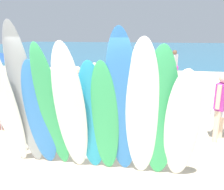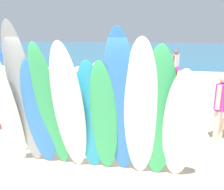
{
  "view_description": "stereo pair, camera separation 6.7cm",
  "coord_description": "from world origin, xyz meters",
  "px_view_note": "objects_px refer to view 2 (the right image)",
  "views": [
    {
      "loc": [
        1.09,
        -4.37,
        2.59
      ],
      "look_at": [
        0.0,
        1.6,
        0.95
      ],
      "focal_mm": 38.19,
      "sensor_mm": 36.0,
      "label": 1
    },
    {
      "loc": [
        1.16,
        -4.36,
        2.59
      ],
      "look_at": [
        0.0,
        1.6,
        0.95
      ],
      "focal_mm": 38.19,
      "sensor_mm": 36.0,
      "label": 2
    }
  ],
  "objects_px": {
    "surfboard_rack": "(97,134)",
    "surfboard_white_4": "(70,113)",
    "surfboard_green_6": "(104,120)",
    "surfboard_white_0": "(3,102)",
    "beachgoer_by_water": "(78,88)",
    "surfboard_teal_5": "(91,119)",
    "surfboard_white_10": "(180,129)",
    "surfboard_blue_2": "(39,116)",
    "beachgoer_midbeach": "(96,81)",
    "beach_chair_blue": "(42,95)",
    "surfboard_grey_1": "(24,100)",
    "surfboard_green_9": "(159,117)",
    "beach_chair_striped": "(6,93)",
    "beachgoer_strolling": "(222,103)",
    "beachgoer_near_rack": "(175,64)",
    "surfboard_white_8": "(141,114)",
    "surfboard_blue_7": "(121,108)",
    "distant_boat": "(158,62)",
    "surfboard_green_3": "(50,111)",
    "beachgoer_photographing": "(164,77)"
  },
  "relations": [
    {
      "from": "surfboard_green_9",
      "to": "beachgoer_midbeach",
      "type": "distance_m",
      "value": 4.77
    },
    {
      "from": "beachgoer_midbeach",
      "to": "beachgoer_by_water",
      "type": "height_order",
      "value": "beachgoer_by_water"
    },
    {
      "from": "surfboard_white_4",
      "to": "distant_boat",
      "type": "height_order",
      "value": "surfboard_white_4"
    },
    {
      "from": "surfboard_blue_7",
      "to": "beachgoer_midbeach",
      "type": "height_order",
      "value": "surfboard_blue_7"
    },
    {
      "from": "surfboard_teal_5",
      "to": "beachgoer_strolling",
      "type": "xyz_separation_m",
      "value": [
        2.63,
        1.93,
        -0.13
      ]
    },
    {
      "from": "surfboard_green_3",
      "to": "surfboard_teal_5",
      "type": "height_order",
      "value": "surfboard_green_3"
    },
    {
      "from": "surfboard_teal_5",
      "to": "beachgoer_photographing",
      "type": "distance_m",
      "value": 5.38
    },
    {
      "from": "surfboard_white_4",
      "to": "surfboard_green_6",
      "type": "height_order",
      "value": "surfboard_white_4"
    },
    {
      "from": "surfboard_rack",
      "to": "surfboard_green_6",
      "type": "xyz_separation_m",
      "value": [
        0.28,
        -0.58,
        0.54
      ]
    },
    {
      "from": "surfboard_rack",
      "to": "surfboard_white_0",
      "type": "height_order",
      "value": "surfboard_white_0"
    },
    {
      "from": "surfboard_blue_7",
      "to": "surfboard_green_9",
      "type": "bearing_deg",
      "value": 4.58
    },
    {
      "from": "surfboard_white_8",
      "to": "beach_chair_blue",
      "type": "bearing_deg",
      "value": 134.43
    },
    {
      "from": "surfboard_white_4",
      "to": "surfboard_green_9",
      "type": "distance_m",
      "value": 1.5
    },
    {
      "from": "beachgoer_midbeach",
      "to": "beach_chair_blue",
      "type": "relative_size",
      "value": 1.87
    },
    {
      "from": "surfboard_white_4",
      "to": "beachgoer_photographing",
      "type": "distance_m",
      "value": 5.63
    },
    {
      "from": "surfboard_white_10",
      "to": "beach_chair_blue",
      "type": "bearing_deg",
      "value": 141.02
    },
    {
      "from": "surfboard_white_4",
      "to": "surfboard_white_0",
      "type": "bearing_deg",
      "value": 177.55
    },
    {
      "from": "beachgoer_midbeach",
      "to": "surfboard_rack",
      "type": "bearing_deg",
      "value": -100.65
    },
    {
      "from": "surfboard_white_10",
      "to": "beachgoer_strolling",
      "type": "bearing_deg",
      "value": 62.21
    },
    {
      "from": "surfboard_grey_1",
      "to": "surfboard_rack",
      "type": "bearing_deg",
      "value": 22.79
    },
    {
      "from": "surfboard_rack",
      "to": "surfboard_white_4",
      "type": "bearing_deg",
      "value": -111.55
    },
    {
      "from": "surfboard_grey_1",
      "to": "surfboard_green_9",
      "type": "height_order",
      "value": "surfboard_grey_1"
    },
    {
      "from": "surfboard_rack",
      "to": "beachgoer_midbeach",
      "type": "distance_m",
      "value": 3.77
    },
    {
      "from": "surfboard_white_4",
      "to": "surfboard_blue_2",
      "type": "bearing_deg",
      "value": 162.89
    },
    {
      "from": "surfboard_rack",
      "to": "beachgoer_near_rack",
      "type": "distance_m",
      "value": 8.53
    },
    {
      "from": "beachgoer_midbeach",
      "to": "beachgoer_near_rack",
      "type": "distance_m",
      "value": 5.54
    },
    {
      "from": "surfboard_green_9",
      "to": "surfboard_rack",
      "type": "bearing_deg",
      "value": 155.96
    },
    {
      "from": "surfboard_white_0",
      "to": "beachgoer_by_water",
      "type": "xyz_separation_m",
      "value": [
        0.33,
        3.1,
        -0.46
      ]
    },
    {
      "from": "surfboard_white_0",
      "to": "surfboard_white_8",
      "type": "distance_m",
      "value": 2.43
    },
    {
      "from": "surfboard_green_9",
      "to": "beachgoer_midbeach",
      "type": "height_order",
      "value": "surfboard_green_9"
    },
    {
      "from": "surfboard_blue_2",
      "to": "beach_chair_striped",
      "type": "xyz_separation_m",
      "value": [
        -3.19,
        3.58,
        -0.66
      ]
    },
    {
      "from": "surfboard_teal_5",
      "to": "surfboard_white_10",
      "type": "bearing_deg",
      "value": -7.72
    },
    {
      "from": "beachgoer_by_water",
      "to": "distant_boat",
      "type": "relative_size",
      "value": 0.46
    },
    {
      "from": "surfboard_teal_5",
      "to": "beach_chair_striped",
      "type": "xyz_separation_m",
      "value": [
        -4.17,
        3.58,
        -0.66
      ]
    },
    {
      "from": "beach_chair_striped",
      "to": "beachgoer_photographing",
      "type": "bearing_deg",
      "value": -8.13
    },
    {
      "from": "surfboard_grey_1",
      "to": "beachgoer_photographing",
      "type": "bearing_deg",
      "value": 59.4
    },
    {
      "from": "surfboard_grey_1",
      "to": "surfboard_green_9",
      "type": "relative_size",
      "value": 1.14
    },
    {
      "from": "surfboard_green_3",
      "to": "surfboard_white_10",
      "type": "height_order",
      "value": "surfboard_green_3"
    },
    {
      "from": "surfboard_teal_5",
      "to": "surfboard_white_10",
      "type": "height_order",
      "value": "surfboard_teal_5"
    },
    {
      "from": "surfboard_teal_5",
      "to": "beachgoer_by_water",
      "type": "relative_size",
      "value": 1.41
    },
    {
      "from": "surfboard_teal_5",
      "to": "surfboard_white_8",
      "type": "bearing_deg",
      "value": -9.89
    },
    {
      "from": "surfboard_blue_2",
      "to": "surfboard_white_10",
      "type": "xyz_separation_m",
      "value": [
        2.5,
        -0.06,
        -0.03
      ]
    },
    {
      "from": "surfboard_green_3",
      "to": "beachgoer_near_rack",
      "type": "height_order",
      "value": "surfboard_green_3"
    },
    {
      "from": "surfboard_rack",
      "to": "surfboard_teal_5",
      "type": "relative_size",
      "value": 1.58
    },
    {
      "from": "surfboard_grey_1",
      "to": "surfboard_green_3",
      "type": "height_order",
      "value": "surfboard_grey_1"
    },
    {
      "from": "surfboard_green_3",
      "to": "surfboard_green_6",
      "type": "relative_size",
      "value": 1.15
    },
    {
      "from": "surfboard_white_0",
      "to": "beachgoer_midbeach",
      "type": "distance_m",
      "value": 4.43
    },
    {
      "from": "surfboard_white_10",
      "to": "beachgoer_midbeach",
      "type": "xyz_separation_m",
      "value": [
        -2.54,
        4.25,
        -0.17
      ]
    },
    {
      "from": "beach_chair_blue",
      "to": "surfboard_white_10",
      "type": "bearing_deg",
      "value": -19.13
    },
    {
      "from": "surfboard_grey_1",
      "to": "beachgoer_photographing",
      "type": "xyz_separation_m",
      "value": [
        2.57,
        5.26,
        -0.47
      ]
    }
  ]
}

